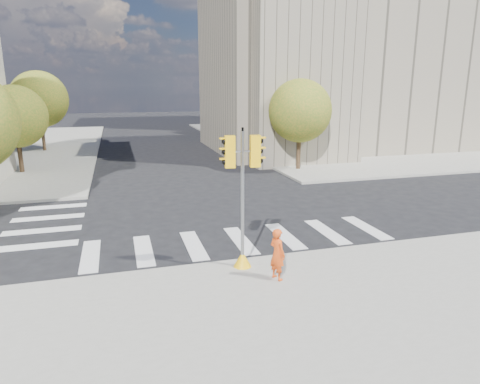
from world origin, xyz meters
name	(u,v)px	position (x,y,z in m)	size (l,w,h in m)	color
ground	(230,224)	(0.00, 0.00, 0.00)	(160.00, 160.00, 0.00)	black
sidewalk_far_right	(343,137)	(20.00, 26.00, 0.07)	(28.00, 40.00, 0.15)	gray
civic_building	(343,67)	(15.59, 19.12, 7.26)	(26.00, 16.00, 19.39)	gray
office_tower	(305,17)	(22.00, 42.00, 15.00)	(20.00, 18.00, 30.00)	#9EA0A3
tree_lw_mid	(15,117)	(-10.50, 14.00, 3.76)	(4.00, 4.00, 5.77)	#382616
tree_lw_far	(39,99)	(-10.50, 24.00, 4.54)	(4.80, 4.80, 6.95)	#382616
tree_re_near	(300,111)	(7.50, 10.00, 4.05)	(4.20, 4.20, 6.16)	#382616
tree_re_mid	(247,100)	(7.50, 22.00, 4.35)	(4.60, 4.60, 6.66)	#382616
tree_re_far	(218,101)	(7.50, 34.00, 3.87)	(4.00, 4.00, 5.88)	#382616
lamp_near	(285,101)	(8.00, 14.00, 4.58)	(0.35, 0.18, 8.11)	black
lamp_far	(235,96)	(8.00, 28.00, 4.58)	(0.35, 0.18, 8.11)	black
traffic_signal	(242,210)	(-0.80, -4.62, 1.99)	(1.08, 0.56, 4.37)	yellow
photographer	(277,254)	(-0.08, -5.76, 0.93)	(0.57, 0.37, 1.56)	#E74D15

